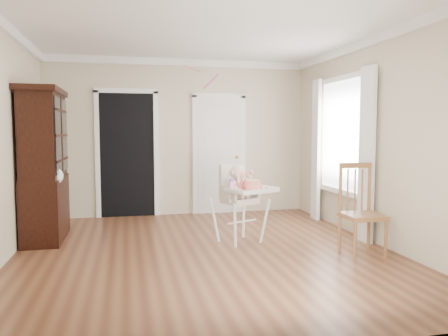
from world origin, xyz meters
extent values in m
plane|color=#562F1D|center=(0.00, 0.00, 0.00)|extent=(5.00, 5.00, 0.00)
plane|color=white|center=(0.00, 0.00, 2.70)|extent=(5.00, 5.00, 0.00)
plane|color=beige|center=(0.00, 2.50, 1.35)|extent=(4.50, 0.00, 4.50)
plane|color=beige|center=(2.25, 0.00, 1.35)|extent=(0.00, 5.00, 5.00)
cube|color=black|center=(-0.90, 2.48, 1.05)|extent=(0.90, 0.03, 2.10)
cube|color=white|center=(-1.39, 2.48, 1.05)|extent=(0.08, 0.05, 2.18)
cube|color=white|center=(-0.41, 2.48, 1.05)|extent=(0.08, 0.05, 2.18)
cube|color=white|center=(-0.90, 2.48, 2.14)|extent=(1.06, 0.05, 0.08)
cube|color=white|center=(0.70, 2.48, 1.02)|extent=(0.80, 0.05, 2.05)
cube|color=white|center=(0.26, 2.48, 1.02)|extent=(0.08, 0.05, 2.13)
cube|color=white|center=(1.14, 2.48, 1.02)|extent=(0.08, 0.05, 2.13)
sphere|color=gold|center=(1.02, 2.44, 1.00)|extent=(0.06, 0.06, 0.06)
cube|color=white|center=(2.23, 0.80, 1.40)|extent=(0.02, 1.20, 1.60)
cube|color=white|center=(2.21, 0.80, 2.24)|extent=(0.06, 1.36, 0.08)
cube|color=white|center=(2.15, 0.02, 1.15)|extent=(0.08, 0.28, 2.30)
cube|color=white|center=(2.15, 1.58, 1.15)|extent=(0.08, 0.28, 2.30)
cylinder|color=white|center=(0.39, 0.06, 0.28)|extent=(0.09, 0.16, 0.61)
cylinder|color=white|center=(0.83, 0.25, 0.28)|extent=(0.16, 0.09, 0.61)
cylinder|color=white|center=(0.21, 0.46, 0.28)|extent=(0.16, 0.09, 0.61)
cylinder|color=white|center=(0.66, 0.66, 0.28)|extent=(0.09, 0.16, 0.61)
cylinder|color=white|center=(0.54, 0.31, 0.28)|extent=(0.44, 0.21, 0.02)
cube|color=beige|center=(0.52, 0.36, 0.56)|extent=(0.50, 0.49, 0.08)
cube|color=beige|center=(0.35, 0.28, 0.68)|extent=(0.17, 0.33, 0.18)
cube|color=beige|center=(0.70, 0.43, 0.68)|extent=(0.17, 0.33, 0.18)
cube|color=beige|center=(0.45, 0.51, 0.80)|extent=(0.38, 0.21, 0.45)
cube|color=white|center=(0.62, 0.13, 0.71)|extent=(0.68, 0.59, 0.03)
cube|color=white|center=(0.69, -0.05, 0.73)|extent=(0.53, 0.25, 0.04)
ellipsoid|color=beige|center=(0.51, 0.38, 0.71)|extent=(0.27, 0.25, 0.27)
sphere|color=beige|center=(0.51, 0.38, 0.93)|extent=(0.25, 0.25, 0.19)
sphere|color=red|center=(0.53, 0.33, 0.76)|extent=(0.14, 0.14, 0.14)
sphere|color=red|center=(0.52, 0.29, 0.88)|extent=(0.07, 0.07, 0.07)
sphere|color=red|center=(0.69, 0.37, 0.92)|extent=(0.06, 0.06, 0.06)
cylinder|color=silver|center=(0.62, 0.11, 0.73)|extent=(0.27, 0.27, 0.01)
cylinder|color=#EC2946|center=(0.62, 0.11, 0.79)|extent=(0.20, 0.20, 0.11)
cylinder|color=#F2E08C|center=(0.65, 0.10, 0.84)|extent=(0.09, 0.09, 0.02)
cylinder|color=#EF92D0|center=(0.36, 0.15, 0.78)|extent=(0.07, 0.07, 0.10)
cylinder|color=#865A9E|center=(0.36, 0.15, 0.85)|extent=(0.07, 0.07, 0.03)
cone|color=#865A9E|center=(0.36, 0.15, 0.88)|extent=(0.02, 0.02, 0.04)
cube|color=black|center=(-1.99, 1.09, 0.42)|extent=(0.47, 1.13, 0.84)
cube|color=black|center=(-1.99, 1.09, 1.41)|extent=(0.43, 1.13, 1.13)
cube|color=black|center=(-1.76, 0.81, 1.41)|extent=(0.02, 0.49, 0.99)
cube|color=black|center=(-1.76, 1.37, 1.41)|extent=(0.02, 0.49, 0.99)
cube|color=black|center=(-1.99, 1.09, 1.99)|extent=(0.51, 1.20, 0.08)
ellipsoid|color=white|center=(-1.80, 0.76, 0.89)|extent=(0.19, 0.15, 0.21)
cube|color=brown|center=(1.77, -0.57, 0.47)|extent=(0.45, 0.45, 0.05)
cylinder|color=brown|center=(1.57, -0.75, 0.24)|extent=(0.04, 0.04, 0.47)
cylinder|color=brown|center=(1.95, -0.76, 0.24)|extent=(0.04, 0.04, 0.47)
cylinder|color=brown|center=(1.58, -0.38, 0.24)|extent=(0.04, 0.04, 0.47)
cylinder|color=brown|center=(1.96, -0.38, 0.24)|extent=(0.04, 0.04, 0.47)
cylinder|color=brown|center=(1.58, -0.36, 0.78)|extent=(0.04, 0.04, 0.61)
cylinder|color=brown|center=(1.96, -0.37, 0.78)|extent=(0.04, 0.04, 0.61)
cube|color=brown|center=(1.77, -0.37, 1.05)|extent=(0.40, 0.05, 0.06)
camera|label=1|loc=(-0.92, -5.12, 1.47)|focal=35.00mm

